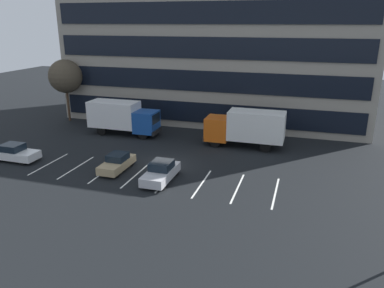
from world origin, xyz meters
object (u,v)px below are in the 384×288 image
bare_tree (65,76)px  box_truck_blue (122,116)px  box_truck_orange (246,127)px  sedan_tan (117,163)px  sedan_white (15,153)px  sedan_silver (161,172)px

bare_tree → box_truck_blue: bearing=-20.3°
box_truck_blue → box_truck_orange: 13.64m
box_truck_blue → sedan_tan: bearing=-65.4°
bare_tree → box_truck_orange: bearing=-9.1°
sedan_tan → bare_tree: bearing=136.3°
sedan_tan → bare_tree: bare_tree is taller
sedan_tan → bare_tree: (-13.67, 13.06, 4.87)m
box_truck_orange → sedan_tan: (-9.23, -9.39, -1.38)m
sedan_white → sedan_silver: sedan_silver is taller
sedan_white → sedan_tan: size_ratio=1.08×
sedan_white → sedan_silver: (14.21, -0.26, 0.01)m
sedan_tan → box_truck_blue: bearing=114.6°
box_truck_blue → box_truck_orange: size_ratio=0.99×
sedan_white → bare_tree: 15.03m
box_truck_orange → sedan_white: bearing=-152.2°
sedan_white → sedan_silver: 14.21m
sedan_tan → sedan_silver: sedan_silver is taller
sedan_white → box_truck_orange: bearing=27.8°
box_truck_orange → sedan_white: size_ratio=1.84×
sedan_silver → bare_tree: (-17.99, 13.99, 4.81)m
sedan_silver → bare_tree: bearing=142.1°
sedan_silver → sedan_white: bearing=178.9°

